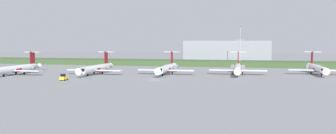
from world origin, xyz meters
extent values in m
plane|color=gray|center=(0.00, 30.00, 0.00)|extent=(500.00, 500.00, 0.00)
cube|color=#426033|center=(0.00, 73.07, 1.38)|extent=(320.00, 20.00, 2.75)
cylinder|color=white|center=(-59.08, 5.92, 2.45)|extent=(2.70, 24.00, 2.70)
cone|color=white|center=(-59.08, 19.92, 2.45)|extent=(2.30, 4.00, 2.29)
cylinder|color=maroon|center=(-59.08, 5.92, 2.30)|extent=(2.76, 3.60, 2.76)
cube|color=white|center=(-64.98, 4.92, 1.84)|extent=(11.00, 3.20, 0.36)
cube|color=white|center=(-53.17, 4.92, 1.84)|extent=(11.00, 3.20, 0.36)
cube|color=maroon|center=(-59.08, 16.92, 6.40)|extent=(0.36, 3.20, 5.20)
cube|color=white|center=(-59.08, 17.22, 8.80)|extent=(6.80, 1.80, 0.24)
cylinder|color=gray|center=(-61.33, 15.12, 2.65)|extent=(1.50, 3.40, 1.50)
cylinder|color=gray|center=(-56.83, 15.12, 2.65)|extent=(1.50, 3.40, 1.50)
cylinder|color=gray|center=(-59.08, -1.52, 1.00)|extent=(0.20, 0.20, 0.65)
cylinder|color=black|center=(-59.08, -1.52, 0.45)|extent=(0.30, 0.90, 0.90)
cylinder|color=black|center=(-60.98, 8.32, 0.45)|extent=(0.35, 0.90, 0.90)
cylinder|color=black|center=(-57.18, 8.32, 0.45)|extent=(0.35, 0.90, 0.90)
cylinder|color=white|center=(-28.64, 14.17, 2.45)|extent=(2.70, 24.00, 2.70)
cone|color=white|center=(-28.64, 0.67, 2.45)|extent=(2.70, 3.00, 2.70)
cone|color=white|center=(-28.64, 28.17, 2.45)|extent=(2.30, 4.00, 2.29)
cube|color=black|center=(-28.64, 2.57, 2.92)|extent=(2.02, 1.80, 0.90)
cylinder|color=maroon|center=(-28.64, 14.17, 2.30)|extent=(2.76, 3.60, 2.76)
cube|color=white|center=(-34.55, 13.17, 1.84)|extent=(11.00, 3.20, 0.36)
cube|color=white|center=(-22.74, 13.17, 1.84)|extent=(11.00, 3.20, 0.36)
cube|color=maroon|center=(-28.64, 25.17, 6.40)|extent=(0.36, 3.20, 5.20)
cube|color=white|center=(-28.64, 25.47, 8.80)|extent=(6.80, 1.80, 0.24)
cylinder|color=gray|center=(-30.89, 23.37, 2.65)|extent=(1.50, 3.40, 1.50)
cylinder|color=gray|center=(-26.39, 23.37, 2.65)|extent=(1.50, 3.40, 1.50)
cylinder|color=gray|center=(-28.64, 6.73, 1.00)|extent=(0.20, 0.20, 0.65)
cylinder|color=black|center=(-28.64, 6.73, 0.45)|extent=(0.30, 0.90, 0.90)
cylinder|color=black|center=(-30.54, 16.57, 0.45)|extent=(0.35, 0.90, 0.90)
cylinder|color=black|center=(-26.74, 16.57, 0.45)|extent=(0.35, 0.90, 0.90)
cylinder|color=white|center=(-0.58, 20.33, 2.45)|extent=(2.70, 24.00, 2.70)
cone|color=white|center=(-0.58, 6.83, 2.45)|extent=(2.70, 3.00, 2.70)
cone|color=white|center=(-0.58, 34.33, 2.45)|extent=(2.29, 4.00, 2.29)
cube|color=black|center=(-0.58, 8.73, 2.92)|extent=(2.03, 1.80, 0.90)
cylinder|color=maroon|center=(-0.58, 20.33, 2.30)|extent=(2.76, 3.60, 2.76)
cube|color=white|center=(-6.48, 19.33, 1.84)|extent=(11.00, 3.20, 0.36)
cube|color=white|center=(5.33, 19.33, 1.84)|extent=(11.00, 3.20, 0.36)
cube|color=maroon|center=(-0.58, 31.33, 6.40)|extent=(0.36, 3.20, 5.20)
cube|color=white|center=(-0.58, 31.63, 8.80)|extent=(6.80, 1.80, 0.24)
cylinder|color=gray|center=(-2.83, 29.53, 2.65)|extent=(1.50, 3.40, 1.50)
cylinder|color=gray|center=(1.67, 29.53, 2.65)|extent=(1.50, 3.40, 1.50)
cylinder|color=gray|center=(-0.58, 12.89, 1.00)|extent=(0.20, 0.20, 0.65)
cylinder|color=black|center=(-0.58, 12.89, 0.45)|extent=(0.30, 0.90, 0.90)
cylinder|color=black|center=(-2.48, 22.73, 0.45)|extent=(0.35, 0.90, 0.90)
cylinder|color=black|center=(1.32, 22.73, 0.45)|extent=(0.35, 0.90, 0.90)
cylinder|color=white|center=(27.73, 25.63, 2.45)|extent=(2.70, 24.00, 2.70)
cone|color=white|center=(27.73, 12.13, 2.45)|extent=(2.70, 3.00, 2.70)
cone|color=white|center=(27.73, 39.63, 2.45)|extent=(2.30, 4.00, 2.29)
cube|color=black|center=(27.73, 14.03, 2.92)|extent=(2.02, 1.80, 0.90)
cylinder|color=maroon|center=(27.73, 25.63, 2.30)|extent=(2.76, 3.60, 2.76)
cube|color=white|center=(21.83, 24.63, 1.84)|extent=(11.00, 3.20, 0.36)
cube|color=white|center=(33.64, 24.63, 1.84)|extent=(11.00, 3.20, 0.36)
cube|color=maroon|center=(27.73, 36.63, 6.40)|extent=(0.36, 3.20, 5.20)
cube|color=white|center=(27.73, 36.93, 8.80)|extent=(6.80, 1.80, 0.24)
cylinder|color=gray|center=(25.48, 34.83, 2.65)|extent=(1.50, 3.40, 1.50)
cylinder|color=gray|center=(29.98, 34.83, 2.65)|extent=(1.50, 3.40, 1.50)
cylinder|color=gray|center=(27.73, 18.19, 1.00)|extent=(0.20, 0.20, 0.65)
cylinder|color=black|center=(27.73, 18.19, 0.45)|extent=(0.30, 0.90, 0.90)
cylinder|color=black|center=(25.83, 28.03, 0.45)|extent=(0.35, 0.90, 0.90)
cylinder|color=black|center=(29.63, 28.03, 0.45)|extent=(0.35, 0.90, 0.90)
cylinder|color=white|center=(59.24, 33.10, 2.45)|extent=(2.70, 24.00, 2.70)
cone|color=white|center=(59.24, 19.60, 2.45)|extent=(2.70, 3.00, 2.70)
cone|color=white|center=(59.24, 47.10, 2.45)|extent=(2.30, 4.00, 2.29)
cube|color=black|center=(59.24, 21.50, 2.92)|extent=(2.03, 1.80, 0.90)
cylinder|color=maroon|center=(59.24, 33.10, 2.30)|extent=(2.76, 3.60, 2.76)
cube|color=white|center=(53.34, 32.10, 1.84)|extent=(11.00, 3.20, 0.36)
cube|color=white|center=(65.15, 32.10, 1.84)|extent=(11.00, 3.20, 0.36)
cube|color=maroon|center=(59.24, 44.10, 6.40)|extent=(0.36, 3.20, 5.20)
cube|color=white|center=(59.24, 44.40, 8.80)|extent=(6.80, 1.80, 0.24)
cylinder|color=gray|center=(56.99, 42.30, 2.65)|extent=(1.50, 3.40, 1.50)
cylinder|color=gray|center=(61.49, 42.30, 2.65)|extent=(1.50, 3.40, 1.50)
cylinder|color=gray|center=(59.24, 25.66, 1.00)|extent=(0.20, 0.20, 0.65)
cylinder|color=black|center=(59.24, 25.66, 0.45)|extent=(0.30, 0.90, 0.90)
cylinder|color=black|center=(57.34, 35.50, 0.45)|extent=(0.35, 0.90, 0.90)
cylinder|color=black|center=(61.14, 35.50, 0.45)|extent=(0.35, 0.90, 0.90)
cylinder|color=#B2B2B7|center=(28.43, 70.63, 6.84)|extent=(0.50, 0.50, 13.68)
cylinder|color=#B2B2B7|center=(28.43, 70.63, 17.36)|extent=(0.28, 0.28, 7.36)
cube|color=#B2B2B7|center=(28.43, 70.63, 14.08)|extent=(4.40, 0.20, 0.20)
sphere|color=red|center=(28.43, 70.63, 21.29)|extent=(0.50, 0.50, 0.50)
cube|color=#9EA3AD|center=(20.33, 101.57, 6.85)|extent=(52.00, 21.13, 13.70)
cube|color=yellow|center=(-30.64, -7.56, 0.85)|extent=(1.70, 3.20, 1.10)
cube|color=black|center=(-30.64, -8.12, 1.85)|extent=(1.36, 1.10, 0.90)
cylinder|color=black|center=(-31.39, -8.52, 0.30)|extent=(0.22, 0.60, 0.60)
cylinder|color=black|center=(-29.89, -8.52, 0.30)|extent=(0.22, 0.60, 0.60)
cylinder|color=black|center=(-31.39, -6.60, 0.30)|extent=(0.22, 0.60, 0.60)
cylinder|color=black|center=(-29.89, -6.60, 0.30)|extent=(0.22, 0.60, 0.60)
cone|color=orange|center=(-32.67, -5.37, 0.28)|extent=(0.44, 0.44, 0.55)
camera|label=1|loc=(28.78, -113.55, 13.52)|focal=36.29mm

